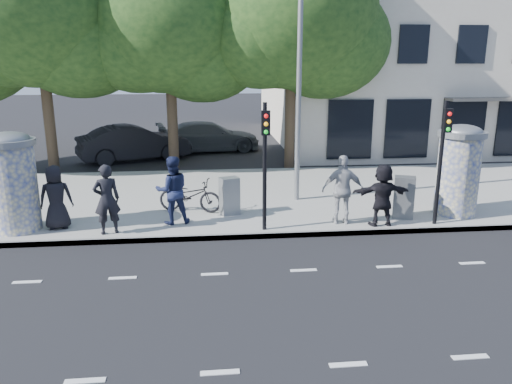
{
  "coord_description": "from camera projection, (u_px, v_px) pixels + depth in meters",
  "views": [
    {
      "loc": [
        -2.13,
        -8.83,
        4.63
      ],
      "look_at": [
        -0.86,
        3.5,
        1.3
      ],
      "focal_mm": 35.0,
      "sensor_mm": 36.0,
      "label": 1
    }
  ],
  "objects": [
    {
      "name": "ground",
      "position": [
        317.0,
        299.0,
        9.89
      ],
      "size": [
        120.0,
        120.0,
        0.0
      ],
      "primitive_type": "plane",
      "color": "black",
      "rests_on": "ground"
    },
    {
      "name": "sidewalk",
      "position": [
        269.0,
        196.0,
        17.08
      ],
      "size": [
        40.0,
        8.0,
        0.15
      ],
      "primitive_type": "cube",
      "color": "gray",
      "rests_on": "ground"
    },
    {
      "name": "curb",
      "position": [
        288.0,
        235.0,
        13.28
      ],
      "size": [
        40.0,
        0.1,
        0.16
      ],
      "primitive_type": "cube",
      "color": "slate",
      "rests_on": "ground"
    },
    {
      "name": "lane_dash_near",
      "position": [
        348.0,
        365.0,
        7.78
      ],
      "size": [
        32.0,
        0.12,
        0.01
      ],
      "primitive_type": "cube",
      "color": "silver",
      "rests_on": "ground"
    },
    {
      "name": "lane_dash_far",
      "position": [
        304.0,
        270.0,
        11.24
      ],
      "size": [
        32.0,
        0.12,
        0.01
      ],
      "primitive_type": "cube",
      "color": "silver",
      "rests_on": "ground"
    },
    {
      "name": "ad_column_left",
      "position": [
        13.0,
        180.0,
        13.11
      ],
      "size": [
        1.36,
        1.36,
        2.65
      ],
      "color": "beige",
      "rests_on": "sidewalk"
    },
    {
      "name": "ad_column_right",
      "position": [
        459.0,
        168.0,
        14.52
      ],
      "size": [
        1.36,
        1.36,
        2.65
      ],
      "color": "beige",
      "rests_on": "sidewalk"
    },
    {
      "name": "traffic_pole_near",
      "position": [
        265.0,
        154.0,
        12.9
      ],
      "size": [
        0.22,
        0.31,
        3.4
      ],
      "color": "black",
      "rests_on": "sidewalk"
    },
    {
      "name": "traffic_pole_far",
      "position": [
        442.0,
        151.0,
        13.37
      ],
      "size": [
        0.22,
        0.31,
        3.4
      ],
      "color": "black",
      "rests_on": "sidewalk"
    },
    {
      "name": "street_lamp",
      "position": [
        300.0,
        53.0,
        15.1
      ],
      "size": [
        0.25,
        0.93,
        8.0
      ],
      "color": "slate",
      "rests_on": "sidewalk"
    },
    {
      "name": "tree_mid_left",
      "position": [
        37.0,
        8.0,
        19.38
      ],
      "size": [
        7.2,
        7.2,
        9.57
      ],
      "color": "#38281C",
      "rests_on": "ground"
    },
    {
      "name": "tree_near_left",
      "position": [
        168.0,
        21.0,
        20.17
      ],
      "size": [
        6.8,
        6.8,
        8.97
      ],
      "color": "#38281C",
      "rests_on": "ground"
    },
    {
      "name": "tree_center",
      "position": [
        292.0,
        15.0,
        20.22
      ],
      "size": [
        7.0,
        7.0,
        9.3
      ],
      "color": "#38281C",
      "rests_on": "ground"
    },
    {
      "name": "building",
      "position": [
        449.0,
        34.0,
        28.72
      ],
      "size": [
        20.3,
        15.85,
        12.0
      ],
      "color": "beige",
      "rests_on": "ground"
    },
    {
      "name": "ped_a",
      "position": [
        56.0,
        197.0,
        13.36
      ],
      "size": [
        0.94,
        0.71,
        1.75
      ],
      "primitive_type": "imported",
      "rotation": [
        0.0,
        0.0,
        3.33
      ],
      "color": "black",
      "rests_on": "sidewalk"
    },
    {
      "name": "ped_b",
      "position": [
        107.0,
        199.0,
        12.95
      ],
      "size": [
        0.79,
        0.64,
        1.86
      ],
      "primitive_type": "imported",
      "rotation": [
        0.0,
        0.0,
        3.47
      ],
      "color": "black",
      "rests_on": "sidewalk"
    },
    {
      "name": "ped_c",
      "position": [
        172.0,
        190.0,
        13.77
      ],
      "size": [
        1.04,
        0.88,
        1.9
      ],
      "primitive_type": "imported",
      "rotation": [
        0.0,
        0.0,
        3.33
      ],
      "color": "#1A2041",
      "rests_on": "sidewalk"
    },
    {
      "name": "ped_e",
      "position": [
        343.0,
        190.0,
        13.74
      ],
      "size": [
        1.23,
        0.82,
        1.94
      ],
      "primitive_type": "imported",
      "rotation": [
        0.0,
        0.0,
        2.98
      ],
      "color": "#A5A6A8",
      "rests_on": "sidewalk"
    },
    {
      "name": "ped_f",
      "position": [
        382.0,
        195.0,
        13.61
      ],
      "size": [
        1.62,
        0.62,
        1.73
      ],
      "primitive_type": "imported",
      "rotation": [
        0.0,
        0.0,
        3.17
      ],
      "color": "black",
      "rests_on": "sidewalk"
    },
    {
      "name": "bicycle",
      "position": [
        190.0,
        195.0,
        14.93
      ],
      "size": [
        1.19,
        2.02,
        1.0
      ],
      "primitive_type": "imported",
      "rotation": [
        0.0,
        0.0,
        1.28
      ],
      "color": "black",
      "rests_on": "sidewalk"
    },
    {
      "name": "cabinet_left",
      "position": [
        229.0,
        196.0,
        14.66
      ],
      "size": [
        0.63,
        0.54,
        1.11
      ],
      "primitive_type": "cube",
      "rotation": [
        0.0,
        0.0,
        0.34
      ],
      "color": "gray",
      "rests_on": "sidewalk"
    },
    {
      "name": "cabinet_right",
      "position": [
        404.0,
        197.0,
        14.35
      ],
      "size": [
        0.69,
        0.6,
        1.21
      ],
      "primitive_type": "cube",
      "rotation": [
        0.0,
        0.0,
        -0.37
      ],
      "color": "slate",
      "rests_on": "sidewalk"
    },
    {
      "name": "car_mid",
      "position": [
        134.0,
        143.0,
        23.09
      ],
      "size": [
        3.55,
        5.32,
        1.66
      ],
      "primitive_type": "imported",
      "rotation": [
        0.0,
        0.0,
        1.96
      ],
      "color": "black",
      "rests_on": "ground"
    },
    {
      "name": "car_right",
      "position": [
        209.0,
        137.0,
        25.48
      ],
      "size": [
        2.96,
        5.48,
        1.51
      ],
      "primitive_type": "imported",
      "rotation": [
        0.0,
        0.0,
        1.74
      ],
      "color": "#595D61",
      "rests_on": "ground"
    }
  ]
}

